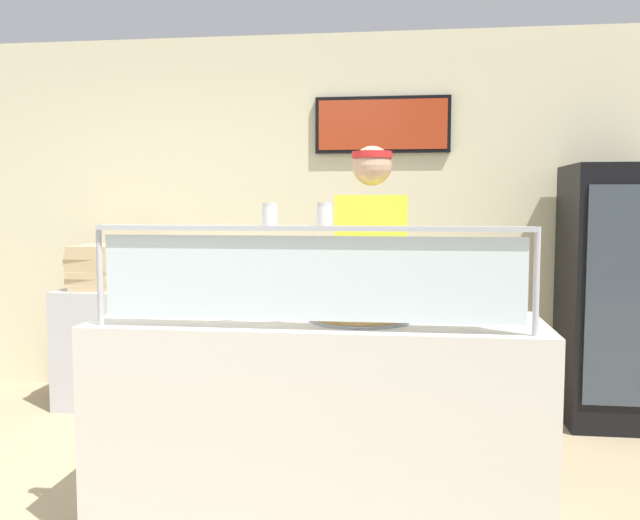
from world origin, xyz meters
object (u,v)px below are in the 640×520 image
(drink_fridge, at_px, (614,295))
(pizza_box_stack, at_px, (111,267))
(pepper_flake_shaker, at_px, (324,216))
(worker_figure, at_px, (372,287))
(pizza_server, at_px, (369,312))
(parmesan_shaker, at_px, (270,216))
(pizza_tray, at_px, (360,316))

(drink_fridge, xyz_separation_m, pizza_box_stack, (-3.46, -0.04, 0.15))
(pepper_flake_shaker, relative_size, worker_figure, 0.05)
(pizza_server, xyz_separation_m, parmesan_shaker, (-0.38, -0.25, 0.42))
(drink_fridge, distance_m, pizza_box_stack, 3.47)
(pizza_tray, height_order, worker_figure, worker_figure)
(parmesan_shaker, relative_size, pizza_box_stack, 0.18)
(pizza_server, xyz_separation_m, pepper_flake_shaker, (-0.16, -0.25, 0.42))
(pizza_server, bearing_deg, pizza_box_stack, 122.92)
(pizza_tray, xyz_separation_m, pizza_server, (0.04, -0.02, 0.02))
(worker_figure, distance_m, drink_fridge, 1.85)
(parmesan_shaker, bearing_deg, pizza_box_stack, 128.76)
(pizza_server, height_order, worker_figure, worker_figure)
(drink_fridge, bearing_deg, pepper_flake_shaker, -130.05)
(pepper_flake_shaker, distance_m, drink_fridge, 2.66)
(pepper_flake_shaker, bearing_deg, worker_figure, 81.96)
(pepper_flake_shaker, bearing_deg, pizza_box_stack, 132.48)
(worker_figure, bearing_deg, pizza_server, -87.92)
(pizza_server, bearing_deg, worker_figure, 76.16)
(pizza_box_stack, bearing_deg, pizza_server, -41.16)
(pizza_box_stack, bearing_deg, pizza_tray, -41.39)
(pepper_flake_shaker, bearing_deg, pizza_server, 56.40)
(parmesan_shaker, distance_m, pizza_box_stack, 2.53)
(pizza_tray, bearing_deg, drink_fridge, 48.08)
(pizza_tray, height_order, parmesan_shaker, parmesan_shaker)
(pizza_tray, distance_m, parmesan_shaker, 0.62)
(worker_figure, xyz_separation_m, pizza_box_stack, (-1.92, 0.98, -0.00))
(pizza_server, distance_m, pepper_flake_shaker, 0.51)
(pizza_tray, distance_m, pizza_box_stack, 2.55)
(pepper_flake_shaker, xyz_separation_m, pizza_box_stack, (-1.79, 1.95, -0.41))
(pizza_server, height_order, drink_fridge, drink_fridge)
(pizza_tray, relative_size, pepper_flake_shaker, 4.97)
(parmesan_shaker, height_order, worker_figure, worker_figure)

